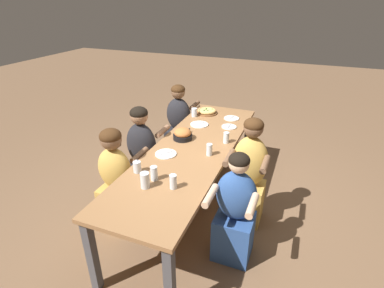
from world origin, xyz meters
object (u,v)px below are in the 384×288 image
(pizza_board_main, at_px, (207,111))
(diner_far_center, at_px, (143,157))
(drinking_glass_b, at_px, (226,138))
(diner_near_center, at_px, (249,176))
(skillet_bowl, at_px, (183,134))
(empty_plate_a, at_px, (199,124))
(drinking_glass_d, at_px, (145,181))
(drinking_glass_e, at_px, (154,174))
(drinking_glass_f, at_px, (173,182))
(diner_far_right, at_px, (179,125))
(drinking_glass_a, at_px, (194,113))
(diner_near_midleft, at_px, (235,213))
(empty_plate_c, at_px, (229,127))
(empty_plate_b, at_px, (166,154))
(drinking_glass_c, at_px, (209,150))
(empty_plate_d, at_px, (231,118))
(diner_far_midleft, at_px, (117,182))
(cocktail_glass_blue, at_px, (137,167))

(pizza_board_main, relative_size, diner_far_center, 0.25)
(drinking_glass_b, distance_m, diner_near_center, 0.49)
(pizza_board_main, bearing_deg, skillet_bowl, -179.19)
(empty_plate_a, xyz_separation_m, diner_near_center, (-0.61, -0.77, -0.23))
(drinking_glass_d, relative_size, drinking_glass_e, 1.07)
(drinking_glass_f, height_order, diner_far_right, diner_far_right)
(pizza_board_main, height_order, drinking_glass_a, drinking_glass_a)
(diner_near_midleft, height_order, diner_far_center, diner_far_center)
(skillet_bowl, xyz_separation_m, empty_plate_c, (0.52, -0.40, -0.05))
(pizza_board_main, relative_size, diner_near_midleft, 0.26)
(drinking_glass_b, relative_size, diner_near_midleft, 0.11)
(skillet_bowl, bearing_deg, empty_plate_c, -37.77)
(drinking_glass_d, height_order, drinking_glass_e, drinking_glass_d)
(pizza_board_main, height_order, empty_plate_b, pizza_board_main)
(pizza_board_main, bearing_deg, drinking_glass_e, -176.48)
(empty_plate_b, bearing_deg, diner_far_right, 18.32)
(diner_near_midleft, bearing_deg, drinking_glass_e, 11.40)
(skillet_bowl, distance_m, drinking_glass_c, 0.47)
(drinking_glass_e, xyz_separation_m, diner_far_center, (0.69, 0.54, -0.30))
(diner_near_midleft, bearing_deg, drinking_glass_b, -68.06)
(diner_near_midleft, xyz_separation_m, diner_far_center, (0.55, 1.25, 0.04))
(diner_far_center, bearing_deg, drinking_glass_d, -57.73)
(drinking_glass_b, relative_size, diner_far_right, 0.11)
(diner_near_center, bearing_deg, drinking_glass_c, 13.11)
(drinking_glass_b, bearing_deg, diner_near_midleft, -158.06)
(empty_plate_d, height_order, drinking_glass_b, drinking_glass_b)
(empty_plate_c, bearing_deg, empty_plate_a, 99.91)
(diner_near_center, height_order, diner_far_midleft, diner_near_center)
(empty_plate_a, distance_m, diner_near_center, 1.01)
(diner_far_center, bearing_deg, empty_plate_a, 52.40)
(drinking_glass_b, relative_size, diner_far_midleft, 0.11)
(empty_plate_a, relative_size, cocktail_glass_blue, 1.71)
(empty_plate_a, distance_m, diner_far_center, 0.82)
(pizza_board_main, bearing_deg, diner_near_midleft, -152.72)
(skillet_bowl, distance_m, drinking_glass_f, 0.96)
(empty_plate_a, bearing_deg, drinking_glass_f, -168.80)
(drinking_glass_a, bearing_deg, pizza_board_main, -35.29)
(empty_plate_c, xyz_separation_m, diner_far_center, (-0.68, 0.84, -0.24))
(empty_plate_d, bearing_deg, empty_plate_c, -171.10)
(drinking_glass_c, relative_size, diner_far_midleft, 0.11)
(drinking_glass_a, xyz_separation_m, diner_near_midleft, (-1.42, -0.94, -0.33))
(diner_far_right, bearing_deg, cocktail_glass_blue, -78.92)
(empty_plate_c, bearing_deg, cocktail_glass_blue, 158.73)
(pizza_board_main, height_order, empty_plate_c, pizza_board_main)
(cocktail_glass_blue, bearing_deg, diner_near_midleft, -84.68)
(drinking_glass_c, relative_size, diner_far_right, 0.11)
(diner_far_center, distance_m, diner_far_midleft, 0.54)
(drinking_glass_c, height_order, drinking_glass_d, drinking_glass_d)
(diner_far_center, xyz_separation_m, diner_far_midleft, (-0.54, 0.00, -0.01))
(drinking_glass_c, bearing_deg, pizza_board_main, 20.23)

